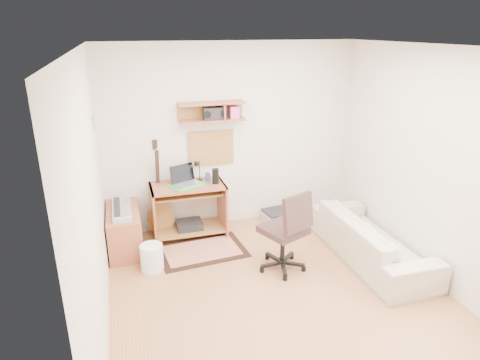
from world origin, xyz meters
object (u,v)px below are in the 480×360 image
object	(u,v)px
task_chair	(283,230)
cabinet	(124,230)
desk	(189,210)
sofa	(372,232)
printer	(279,216)

from	to	relation	value
task_chair	cabinet	xyz separation A→B (m)	(-1.81, 1.02, -0.24)
desk	sofa	bearing A→B (deg)	-31.88
cabinet	printer	size ratio (longest dim) A/B	1.95
desk	task_chair	distance (m)	1.52
cabinet	sofa	distance (m)	3.16
desk	printer	bearing A→B (deg)	1.45
task_chair	cabinet	bearing A→B (deg)	128.19
desk	cabinet	xyz separation A→B (m)	(-0.88, -0.18, -0.10)
printer	task_chair	bearing A→B (deg)	-117.61
task_chair	desk	bearing A→B (deg)	105.36
desk	printer	distance (m)	1.39
desk	task_chair	bearing A→B (deg)	-52.18
desk	sofa	world-z (taller)	desk
cabinet	printer	xyz separation A→B (m)	(2.25, 0.21, -0.19)
cabinet	printer	world-z (taller)	cabinet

